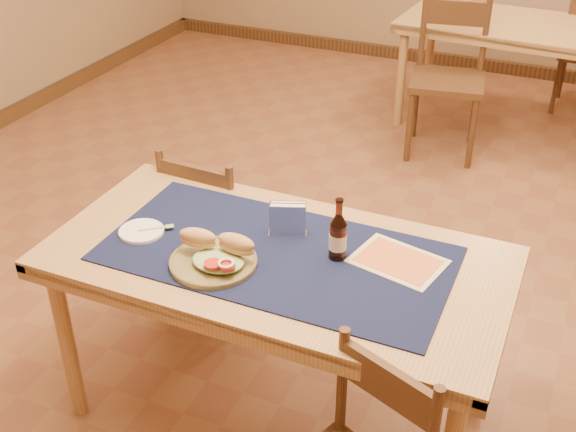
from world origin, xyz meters
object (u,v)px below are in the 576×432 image
at_px(main_table, 277,274).
at_px(beer_bottle, 338,237).
at_px(chair_main_far, 216,227).
at_px(sandwich_plate, 215,257).
at_px(back_table, 524,36).
at_px(napkin_holder, 288,220).

height_order(main_table, beer_bottle, beer_bottle).
xyz_separation_m(chair_main_far, sandwich_plate, (0.37, -0.64, 0.35)).
xyz_separation_m(back_table, beer_bottle, (-0.20, -3.11, 0.17)).
relative_size(back_table, beer_bottle, 7.32).
distance_m(back_table, sandwich_plate, 3.36).
distance_m(chair_main_far, sandwich_plate, 0.82).
bearing_deg(chair_main_far, sandwich_plate, -60.24).
relative_size(main_table, sandwich_plate, 5.34).
height_order(sandwich_plate, napkin_holder, napkin_holder).
bearing_deg(main_table, beer_bottle, 16.70).
xyz_separation_m(beer_bottle, napkin_holder, (-0.22, 0.07, -0.03)).
bearing_deg(napkin_holder, sandwich_plate, -117.57).
relative_size(back_table, napkin_holder, 11.39).
height_order(main_table, chair_main_far, chair_main_far).
bearing_deg(sandwich_plate, back_table, 80.41).
xyz_separation_m(main_table, beer_bottle, (0.20, 0.06, 0.17)).
distance_m(back_table, chair_main_far, 2.83).
distance_m(main_table, chair_main_far, 0.76).
xyz_separation_m(back_table, sandwich_plate, (-0.56, -3.31, 0.12)).
bearing_deg(sandwich_plate, chair_main_far, 119.76).
xyz_separation_m(main_table, chair_main_far, (-0.53, 0.50, -0.23)).
distance_m(main_table, sandwich_plate, 0.25).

